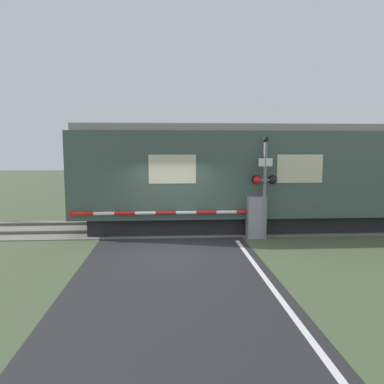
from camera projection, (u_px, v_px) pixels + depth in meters
name	position (u px, v px, depth m)	size (l,w,h in m)	color
ground_plane	(172.00, 251.00, 10.78)	(80.00, 80.00, 0.00)	#475638
track_bed	(171.00, 228.00, 13.79)	(36.00, 3.20, 0.13)	slate
train	(285.00, 176.00, 13.84)	(15.24, 3.04, 3.75)	black
crossing_barrier	(241.00, 216.00, 12.25)	(6.32, 0.44, 1.39)	gray
signal_post	(265.00, 182.00, 11.93)	(0.83, 0.26, 3.31)	gray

